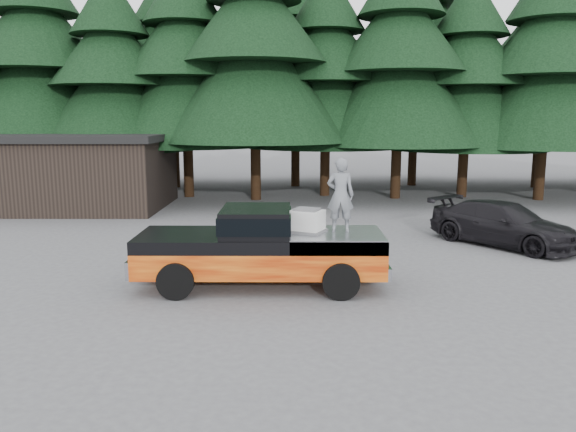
{
  "coord_description": "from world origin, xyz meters",
  "views": [
    {
      "loc": [
        0.74,
        -13.1,
        4.03
      ],
      "look_at": [
        0.67,
        0.0,
        1.72
      ],
      "focal_mm": 35.0,
      "sensor_mm": 36.0,
      "label": 1
    }
  ],
  "objects_px": {
    "pickup_truck": "(261,259)",
    "parked_car": "(503,224)",
    "man_on_bed": "(340,195)",
    "air_compressor": "(307,222)",
    "utility_building": "(74,171)"
  },
  "relations": [
    {
      "from": "man_on_bed",
      "to": "utility_building",
      "type": "relative_size",
      "value": 0.21
    },
    {
      "from": "man_on_bed",
      "to": "parked_car",
      "type": "xyz_separation_m",
      "value": [
        5.59,
        4.35,
        -1.52
      ]
    },
    {
      "from": "air_compressor",
      "to": "man_on_bed",
      "type": "xyz_separation_m",
      "value": [
        0.8,
        0.09,
        0.63
      ]
    },
    {
      "from": "pickup_truck",
      "to": "parked_car",
      "type": "xyz_separation_m",
      "value": [
        7.5,
        4.48,
        0.03
      ]
    },
    {
      "from": "man_on_bed",
      "to": "parked_car",
      "type": "height_order",
      "value": "man_on_bed"
    },
    {
      "from": "air_compressor",
      "to": "man_on_bed",
      "type": "relative_size",
      "value": 0.42
    },
    {
      "from": "pickup_truck",
      "to": "parked_car",
      "type": "height_order",
      "value": "parked_car"
    },
    {
      "from": "pickup_truck",
      "to": "man_on_bed",
      "type": "xyz_separation_m",
      "value": [
        1.91,
        0.13,
        1.55
      ]
    },
    {
      "from": "pickup_truck",
      "to": "utility_building",
      "type": "distance_m",
      "value": 15.06
    },
    {
      "from": "air_compressor",
      "to": "utility_building",
      "type": "relative_size",
      "value": 0.09
    },
    {
      "from": "parked_car",
      "to": "air_compressor",
      "type": "bearing_deg",
      "value": 175.74
    },
    {
      "from": "man_on_bed",
      "to": "utility_building",
      "type": "bearing_deg",
      "value": -41.3
    },
    {
      "from": "air_compressor",
      "to": "parked_car",
      "type": "height_order",
      "value": "air_compressor"
    },
    {
      "from": "man_on_bed",
      "to": "utility_building",
      "type": "xyz_separation_m",
      "value": [
        -10.91,
        11.9,
        -0.55
      ]
    },
    {
      "from": "pickup_truck",
      "to": "man_on_bed",
      "type": "relative_size",
      "value": 3.4
    }
  ]
}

